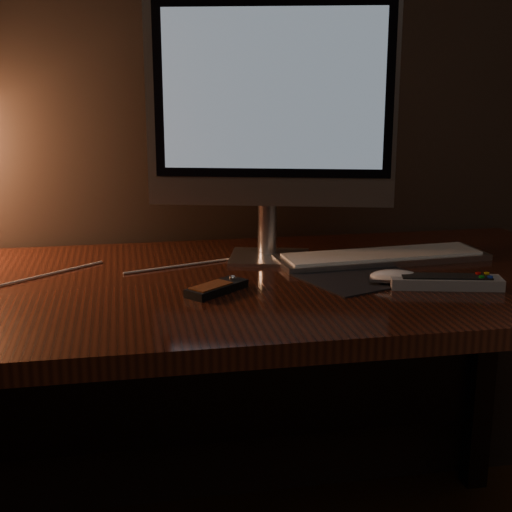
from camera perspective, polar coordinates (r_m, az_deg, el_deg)
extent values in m
cube|color=#36150C|center=(1.47, -1.67, -2.64)|extent=(1.60, 0.75, 0.04)
cube|color=black|center=(2.12, 17.59, -8.68)|extent=(0.06, 0.06, 0.71)
cube|color=black|center=(1.88, -3.28, -7.71)|extent=(1.48, 0.02, 0.51)
cube|color=silver|center=(1.63, 1.10, -0.10)|extent=(0.21, 0.20, 0.01)
cylinder|color=silver|center=(1.64, 0.90, 2.29)|extent=(0.05, 0.05, 0.12)
cube|color=silver|center=(1.57, 1.20, 12.11)|extent=(0.53, 0.18, 0.44)
cube|color=black|center=(1.55, 1.35, 13.18)|extent=(0.50, 0.14, 0.37)
cube|color=#839BB3|center=(1.55, 1.37, 13.18)|extent=(0.46, 0.13, 0.34)
cube|color=silver|center=(1.64, 10.03, -0.04)|extent=(0.49, 0.17, 0.02)
cube|color=black|center=(1.49, 8.47, -1.71)|extent=(0.28, 0.26, 0.00)
ellipsoid|color=white|center=(1.45, 11.14, -1.82)|extent=(0.12, 0.09, 0.02)
cube|color=black|center=(1.37, -3.16, -2.60)|extent=(0.13, 0.12, 0.02)
cube|color=brown|center=(1.37, -3.16, -2.27)|extent=(0.09, 0.08, 0.00)
sphere|color=silver|center=(1.37, -3.16, -2.21)|extent=(0.01, 0.01, 0.01)
cube|color=#9C9FA1|center=(1.45, 14.94, -2.05)|extent=(0.22, 0.10, 0.02)
cube|color=black|center=(1.45, 14.97, -1.59)|extent=(0.18, 0.08, 0.00)
cylinder|color=red|center=(1.45, 14.98, -1.47)|extent=(0.01, 0.01, 0.00)
cylinder|color=#0C8C19|center=(1.45, 14.98, -1.47)|extent=(0.01, 0.01, 0.00)
cylinder|color=gold|center=(1.45, 14.98, -1.47)|extent=(0.01, 0.01, 0.00)
cylinder|color=#1433BF|center=(1.45, 14.98, -1.47)|extent=(0.01, 0.01, 0.00)
cylinder|color=white|center=(1.54, -11.17, -1.21)|extent=(0.48, 0.24, 0.00)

